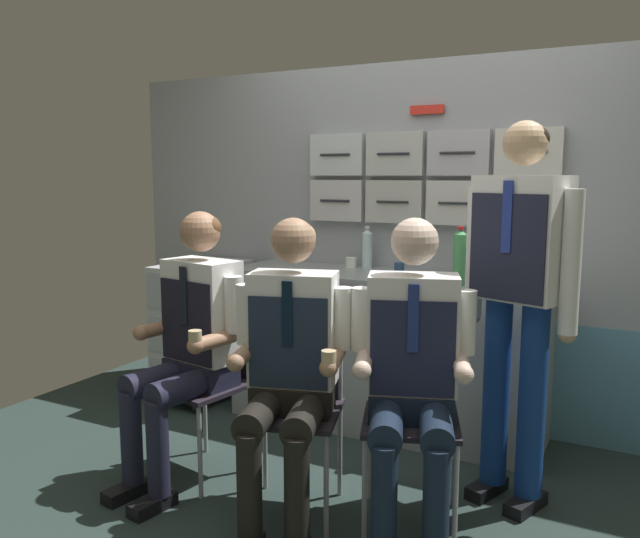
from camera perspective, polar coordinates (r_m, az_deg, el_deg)
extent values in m
cube|color=#263431|center=(3.03, -0.27, -21.42)|extent=(4.80, 4.80, 0.04)
cube|color=#989CA4|center=(3.92, 9.21, 2.26)|extent=(4.20, 0.06, 2.15)
cube|color=#588EA9|center=(4.04, 8.80, -8.27)|extent=(4.12, 0.01, 0.67)
cube|color=silver|center=(4.06, 1.55, 6.13)|extent=(0.36, 0.06, 0.26)
cylinder|color=#2A212C|center=(4.03, 1.31, 6.11)|extent=(0.20, 0.01, 0.01)
cube|color=#B8BAB5|center=(3.91, 6.65, 5.98)|extent=(0.36, 0.06, 0.26)
cylinder|color=#232628|center=(3.87, 6.45, 5.96)|extent=(0.20, 0.01, 0.01)
cube|color=silver|center=(3.79, 12.13, 5.77)|extent=(0.36, 0.06, 0.26)
cylinder|color=#25282F|center=(3.75, 11.97, 5.76)|extent=(0.20, 0.01, 0.01)
cube|color=silver|center=(3.70, 17.91, 5.50)|extent=(0.36, 0.06, 0.26)
cylinder|color=black|center=(3.66, 17.80, 5.48)|extent=(0.20, 0.01, 0.01)
cube|color=silver|center=(4.06, 1.56, 10.13)|extent=(0.36, 0.06, 0.26)
cylinder|color=#1E2727|center=(4.03, 1.32, 10.15)|extent=(0.20, 0.01, 0.01)
cube|color=beige|center=(3.91, 6.73, 10.15)|extent=(0.36, 0.06, 0.26)
cylinder|color=#23212F|center=(3.87, 6.52, 10.17)|extent=(0.20, 0.01, 0.01)
cube|color=#B7B6C0|center=(3.78, 12.26, 10.07)|extent=(0.36, 0.06, 0.26)
cylinder|color=#29272B|center=(3.75, 12.11, 10.10)|extent=(0.20, 0.01, 0.01)
cube|color=silver|center=(3.70, 18.11, 9.89)|extent=(0.36, 0.06, 0.26)
cylinder|color=#222727|center=(3.66, 18.01, 9.92)|extent=(0.20, 0.01, 0.01)
cube|color=red|center=(3.87, 9.51, 13.82)|extent=(0.20, 0.02, 0.05)
cube|color=#9AA0A0|center=(3.82, 5.73, -7.49)|extent=(1.83, 0.52, 0.89)
cube|color=gray|center=(3.72, 5.83, -0.69)|extent=(1.87, 0.53, 0.03)
sphere|color=black|center=(4.38, -14.08, -11.20)|extent=(0.07, 0.07, 0.07)
sphere|color=black|center=(4.19, -10.84, -12.01)|extent=(0.07, 0.07, 0.07)
sphere|color=black|center=(4.78, -9.64, -9.39)|extent=(0.07, 0.07, 0.07)
sphere|color=black|center=(4.61, -6.53, -10.01)|extent=(0.07, 0.07, 0.07)
cube|color=silver|center=(4.36, -10.36, -4.96)|extent=(0.40, 0.64, 0.84)
cube|color=#AAAFB6|center=(4.20, -13.01, -9.54)|extent=(0.35, 0.01, 0.22)
cube|color=#AAAFB6|center=(4.12, -13.14, -5.84)|extent=(0.35, 0.01, 0.22)
cube|color=#AAAFB6|center=(4.06, -13.27, -2.01)|extent=(0.35, 0.01, 0.22)
cylinder|color=#28282D|center=(4.06, -13.11, -0.29)|extent=(0.32, 0.02, 0.02)
cylinder|color=#A8AAAF|center=(3.37, -14.87, -13.96)|extent=(0.02, 0.02, 0.45)
cylinder|color=#A8AAAF|center=(3.11, -10.65, -15.76)|extent=(0.02, 0.02, 0.45)
cylinder|color=#A8AAAF|center=(3.58, -10.21, -12.43)|extent=(0.02, 0.02, 0.45)
cylinder|color=#A8AAAF|center=(3.34, -5.91, -13.91)|extent=(0.02, 0.02, 0.45)
cube|color=#251F28|center=(3.26, -10.52, -10.16)|extent=(0.46, 0.46, 0.02)
cube|color=#251F28|center=(3.33, -8.18, -5.95)|extent=(0.37, 0.09, 0.40)
cylinder|color=#A8AAAF|center=(3.45, -10.40, -5.49)|extent=(0.02, 0.02, 0.40)
cylinder|color=#A8AAAF|center=(3.20, -6.03, -6.50)|extent=(0.02, 0.02, 0.40)
cube|color=black|center=(3.27, -16.86, -18.45)|extent=(0.13, 0.23, 0.06)
cube|color=black|center=(3.13, -14.68, -19.63)|extent=(0.13, 0.23, 0.06)
cylinder|color=#1D1E32|center=(3.19, -16.45, -14.23)|extent=(0.10, 0.10, 0.44)
cylinder|color=#1D1E32|center=(3.05, -14.25, -15.24)|extent=(0.10, 0.10, 0.44)
cylinder|color=#1D1E32|center=(3.21, -14.07, -9.46)|extent=(0.19, 0.41, 0.13)
cylinder|color=#1D1E32|center=(3.06, -11.80, -10.23)|extent=(0.19, 0.41, 0.13)
cube|color=#1D1E32|center=(3.24, -10.55, -8.97)|extent=(0.38, 0.26, 0.12)
cube|color=white|center=(3.17, -10.43, -3.61)|extent=(0.40, 0.26, 0.49)
cube|color=black|center=(3.11, -11.87, -4.63)|extent=(0.34, 0.07, 0.39)
cube|color=black|center=(3.08, -12.05, -2.34)|extent=(0.04, 0.02, 0.28)
cylinder|color=white|center=(3.32, -12.94, -2.20)|extent=(0.08, 0.08, 0.27)
cylinder|color=#A17455|center=(3.27, -14.13, -5.16)|extent=(0.11, 0.25, 0.07)
sphere|color=#A17455|center=(3.21, -15.68, -5.49)|extent=(0.08, 0.08, 0.08)
cylinder|color=white|center=(3.01, -7.71, -3.16)|extent=(0.08, 0.08, 0.27)
cylinder|color=#A17455|center=(2.98, -9.44, -6.32)|extent=(0.11, 0.25, 0.07)
sphere|color=#A17455|center=(2.91, -11.04, -6.73)|extent=(0.08, 0.08, 0.08)
cylinder|color=tan|center=(2.90, -11.06, -5.97)|extent=(0.06, 0.06, 0.06)
sphere|color=#A17455|center=(3.12, -10.62, 3.30)|extent=(0.19, 0.19, 0.19)
ellipsoid|color=brown|center=(3.13, -10.43, 3.64)|extent=(0.22, 0.21, 0.14)
cylinder|color=#A8AAAF|center=(2.84, -6.97, -18.06)|extent=(0.02, 0.02, 0.45)
cylinder|color=#A8AAAF|center=(2.77, 0.56, -18.81)|extent=(0.02, 0.02, 0.45)
cylinder|color=#A8AAAF|center=(3.16, -4.92, -15.25)|extent=(0.02, 0.02, 0.45)
cylinder|color=#A8AAAF|center=(3.09, 1.78, -15.80)|extent=(0.02, 0.02, 0.45)
cube|color=#251F28|center=(2.86, -2.42, -12.69)|extent=(0.50, 0.50, 0.02)
cube|color=#251F28|center=(2.97, -1.61, -7.60)|extent=(0.36, 0.13, 0.40)
cylinder|color=#A8AAAF|center=(3.01, -5.03, -7.45)|extent=(0.02, 0.02, 0.40)
cylinder|color=#A8AAAF|center=(2.93, 1.82, -7.83)|extent=(0.02, 0.02, 0.40)
cylinder|color=black|center=(2.65, -6.31, -18.75)|extent=(0.10, 0.10, 0.44)
cylinder|color=black|center=(2.61, -2.08, -19.20)|extent=(0.10, 0.10, 0.44)
cylinder|color=black|center=(2.71, -5.29, -12.61)|extent=(0.24, 0.41, 0.13)
cylinder|color=black|center=(2.66, -1.26, -12.93)|extent=(0.24, 0.41, 0.13)
cube|color=black|center=(2.84, -2.43, -11.35)|extent=(0.39, 0.29, 0.12)
cube|color=white|center=(2.77, -2.37, -5.29)|extent=(0.41, 0.30, 0.49)
cube|color=#1C283B|center=(2.68, -2.88, -6.63)|extent=(0.33, 0.11, 0.39)
cube|color=black|center=(2.64, -2.94, -4.01)|extent=(0.04, 0.02, 0.27)
cylinder|color=white|center=(2.81, -6.62, -4.02)|extent=(0.08, 0.08, 0.26)
cylinder|color=#9F765A|center=(2.74, -6.85, -7.62)|extent=(0.14, 0.25, 0.07)
sphere|color=#9F765A|center=(2.64, -7.57, -8.26)|extent=(0.08, 0.08, 0.08)
cylinder|color=white|center=(2.72, 2.01, -4.40)|extent=(0.08, 0.08, 0.26)
cylinder|color=#9F765A|center=(2.66, 1.20, -8.10)|extent=(0.14, 0.25, 0.07)
sphere|color=#9F765A|center=(2.55, 0.78, -8.79)|extent=(0.08, 0.08, 0.08)
cylinder|color=tan|center=(2.54, 0.78, -7.93)|extent=(0.06, 0.06, 0.06)
sphere|color=#9F765A|center=(2.71, -2.42, 2.56)|extent=(0.19, 0.19, 0.19)
ellipsoid|color=tan|center=(2.72, -2.35, 2.95)|extent=(0.23, 0.22, 0.14)
cylinder|color=#A8AAAF|center=(2.74, 3.99, -19.16)|extent=(0.02, 0.02, 0.45)
cylinder|color=#A8AAAF|center=(2.74, 11.98, -19.30)|extent=(0.02, 0.02, 0.45)
cylinder|color=#A8AAAF|center=(3.06, 4.48, -16.05)|extent=(0.02, 0.02, 0.45)
cylinder|color=#A8AAAF|center=(3.06, 11.50, -16.17)|extent=(0.02, 0.02, 0.45)
cube|color=#251F28|center=(2.80, 8.09, -13.30)|extent=(0.51, 0.51, 0.02)
cube|color=#251F28|center=(2.91, 8.17, -8.05)|extent=(0.36, 0.15, 0.40)
cylinder|color=#A8AAAF|center=(2.90, 4.58, -8.02)|extent=(0.02, 0.02, 0.40)
cylinder|color=#A8AAAF|center=(2.91, 11.76, -8.16)|extent=(0.02, 0.02, 0.40)
cylinder|color=#141F32|center=(2.55, 5.72, -19.88)|extent=(0.10, 0.10, 0.44)
cylinder|color=#141F32|center=(2.56, 10.30, -19.96)|extent=(0.10, 0.10, 0.44)
cylinder|color=#141F32|center=(2.61, 5.96, -13.43)|extent=(0.25, 0.41, 0.13)
cylinder|color=#141F32|center=(2.61, 10.28, -13.51)|extent=(0.25, 0.41, 0.13)
cube|color=#141F32|center=(2.77, 8.12, -11.94)|extent=(0.40, 0.31, 0.12)
cube|color=white|center=(2.70, 8.25, -5.68)|extent=(0.42, 0.32, 0.49)
cube|color=#1C223C|center=(2.61, 8.24, -7.09)|extent=(0.32, 0.13, 0.39)
cube|color=navy|center=(2.57, 8.31, -4.38)|extent=(0.04, 0.02, 0.28)
cylinder|color=white|center=(2.69, 3.70, -4.47)|extent=(0.08, 0.08, 0.27)
cylinder|color=beige|center=(2.63, 3.92, -8.28)|extent=(0.15, 0.25, 0.07)
sphere|color=beige|center=(2.52, 3.74, -9.00)|extent=(0.08, 0.08, 0.08)
cylinder|color=white|center=(2.70, 12.86, -4.65)|extent=(0.08, 0.08, 0.27)
cylinder|color=beige|center=(2.63, 12.51, -8.44)|extent=(0.15, 0.25, 0.07)
sphere|color=beige|center=(2.52, 12.71, -9.17)|extent=(0.08, 0.08, 0.08)
sphere|color=beige|center=(2.63, 8.43, 2.44)|extent=(0.19, 0.19, 0.19)
ellipsoid|color=gray|center=(2.65, 8.44, 2.85)|extent=(0.24, 0.23, 0.14)
cube|color=black|center=(3.27, 14.63, -18.35)|extent=(0.16, 0.26, 0.06)
cube|color=black|center=(3.18, 17.85, -19.28)|extent=(0.16, 0.26, 0.06)
cylinder|color=navy|center=(3.11, 15.41, -10.40)|extent=(0.12, 0.12, 0.88)
cylinder|color=navy|center=(3.03, 18.37, -11.06)|extent=(0.12, 0.12, 0.88)
cube|color=white|center=(2.92, 17.47, 2.64)|extent=(0.43, 0.33, 0.54)
cube|color=#1E2135|center=(2.82, 16.30, 1.84)|extent=(0.34, 0.13, 0.46)
cube|color=navy|center=(2.80, 16.32, 4.47)|extent=(0.04, 0.02, 0.30)
cylinder|color=white|center=(3.04, 13.62, 1.42)|extent=(0.08, 0.08, 0.60)
sphere|color=tan|center=(3.09, 13.43, -4.13)|extent=(0.08, 0.08, 0.08)
cylinder|color=white|center=(2.82, 21.47, 0.53)|extent=(0.08, 0.08, 0.60)
sphere|color=tan|center=(2.87, 21.15, -5.43)|extent=(0.08, 0.08, 0.08)
sphere|color=tan|center=(2.91, 17.83, 10.63)|extent=(0.19, 0.19, 0.19)
ellipsoid|color=black|center=(2.92, 17.98, 10.95)|extent=(0.23, 0.22, 0.13)
cylinder|color=silver|center=(3.93, 4.22, 1.63)|extent=(0.06, 0.06, 0.22)
cone|color=silver|center=(3.92, 4.24, 3.38)|extent=(0.06, 0.06, 0.02)
cylinder|color=silver|center=(3.92, 4.24, 3.70)|extent=(0.03, 0.03, 0.02)
cylinder|color=#4AA15B|center=(3.40, 12.33, 0.81)|extent=(0.07, 0.07, 0.26)
cone|color=#4AA15B|center=(3.38, 12.41, 3.23)|extent=(0.07, 0.07, 0.02)
cylinder|color=red|center=(3.38, 12.42, 3.60)|extent=(0.03, 0.03, 0.02)
cylinder|color=#46A057|center=(3.55, 13.25, 1.02)|extent=(0.07, 0.07, 0.26)
cone|color=#46A057|center=(3.53, 13.33, 3.27)|extent=(0.07, 0.07, 0.02)
cylinder|color=silver|center=(3.53, 13.34, 3.63)|extent=(0.03, 0.03, 0.02)
cylinder|color=navy|center=(3.62, 7.08, -0.07)|extent=(0.06, 0.06, 0.08)
cylinder|color=#382114|center=(3.61, 7.09, 0.49)|extent=(0.05, 0.05, 0.01)
cylinder|color=white|center=(3.98, 2.80, 0.60)|extent=(0.07, 0.07, 0.06)
cylinder|color=#382114|center=(3.98, 2.81, 0.94)|extent=(0.06, 0.06, 0.01)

